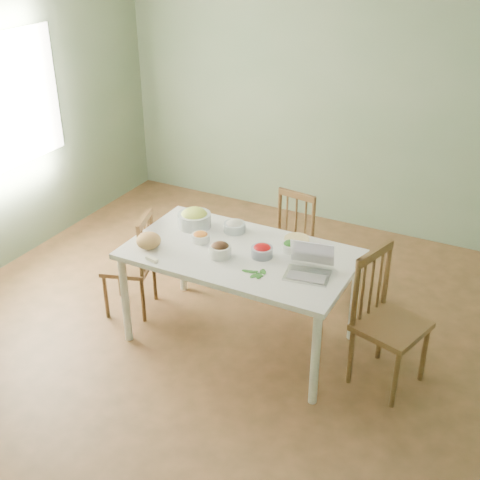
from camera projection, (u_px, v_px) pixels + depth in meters
The scene contains 17 objects.
floor at pixel (229, 347), 4.92m from camera, with size 5.00×5.00×0.00m, color #4D3820.
wall_back at pixel (347, 99), 6.24m from camera, with size 5.00×0.00×2.70m, color gray.
dining_table at pixel (240, 297), 4.83m from camera, with size 1.68×0.95×0.79m, color white, non-canonical shape.
chair_far at pixel (285, 246), 5.45m from camera, with size 0.39×0.37×0.89m, color #3E2211, non-canonical shape.
chair_left at pixel (128, 263), 5.19m from camera, with size 0.39×0.37×0.88m, color #3E2211, non-canonical shape.
chair_right at pixel (392, 323), 4.34m from camera, with size 0.45×0.43×1.01m, color #3E2211, non-canonical shape.
bread_boule at pixel (149, 241), 4.68m from camera, with size 0.18×0.18×0.12m, color tan.
butter_stick at pixel (152, 259), 4.52m from camera, with size 0.10×0.03×0.03m, color white.
bowl_squash at pixel (194, 218), 4.98m from camera, with size 0.26×0.26×0.15m, color #D2D241, non-canonical shape.
bowl_carrot at pixel (201, 237), 4.78m from camera, with size 0.14×0.14×0.08m, color orange, non-canonical shape.
bowl_onion at pixel (235, 226), 4.92m from camera, with size 0.17×0.17×0.09m, color silver, non-canonical shape.
bowl_mushroom at pixel (220, 250), 4.56m from camera, with size 0.16×0.16×0.11m, color black, non-canonical shape.
bowl_redpep at pixel (262, 251), 4.57m from camera, with size 0.16×0.16×0.09m, color #B30014, non-canonical shape.
bowl_broccoli at pixel (290, 246), 4.64m from camera, with size 0.13×0.13×0.08m, color #18530F, non-canonical shape.
flatbread at pixel (297, 239), 4.81m from camera, with size 0.19×0.19×0.02m, color beige.
basil_bunch at pixel (253, 272), 4.38m from camera, with size 0.19×0.19×0.02m, color #114C0C, non-canonical shape.
laptop at pixel (308, 263), 4.30m from camera, with size 0.31×0.28×0.21m, color silver, non-canonical shape.
Camera 1 is at (1.89, -3.47, 3.06)m, focal length 47.15 mm.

